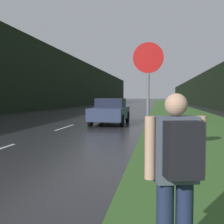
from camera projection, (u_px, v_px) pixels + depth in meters
The scene contains 10 objects.
grass_verge at pixel (174, 109), 37.99m from camera, with size 6.00×240.00×0.02m, color #386028.
lane_stripe_c at pixel (65, 127), 15.22m from camera, with size 0.12×3.00×0.01m, color silver.
lane_stripe_d at pixel (94, 118), 22.12m from camera, with size 0.12×3.00×0.01m, color silver.
lane_stripe_e at pixel (109, 113), 29.02m from camera, with size 0.12×3.00×0.01m, color silver.
lane_stripe_f at pixel (118, 110), 35.92m from camera, with size 0.12×3.00×0.01m, color silver.
treeline_far_side at pixel (72, 82), 50.40m from camera, with size 2.00×140.00×8.59m, color black.
treeline_near_side at pixel (208, 90), 46.74m from camera, with size 2.00×140.00×5.64m, color black.
stop_sign at pixel (148, 87), 6.95m from camera, with size 0.76×0.07×3.00m.
hitchhiker_with_backpack at pixel (177, 171), 2.58m from camera, with size 0.57×0.48×1.68m.
car_passing_near at pixel (110, 111), 17.09m from camera, with size 1.99×4.71×1.56m.
Camera 1 is at (4.93, 1.18, 1.64)m, focal length 45.00 mm.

